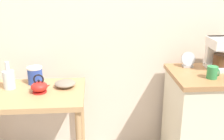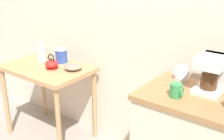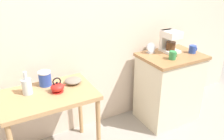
{
  "view_description": "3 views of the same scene",
  "coord_description": "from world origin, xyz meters",
  "views": [
    {
      "loc": [
        -0.19,
        -2.0,
        1.6
      ],
      "look_at": [
        -0.05,
        -0.09,
        0.95
      ],
      "focal_mm": 43.53,
      "sensor_mm": 36.0,
      "label": 1
    },
    {
      "loc": [
        1.39,
        -1.78,
        1.71
      ],
      "look_at": [
        0.1,
        -0.04,
        0.91
      ],
      "focal_mm": 46.53,
      "sensor_mm": 36.0,
      "label": 2
    },
    {
      "loc": [
        -1.06,
        -1.95,
        1.82
      ],
      "look_at": [
        -0.04,
        -0.07,
        0.87
      ],
      "focal_mm": 36.96,
      "sensor_mm": 36.0,
      "label": 3
    }
  ],
  "objects": [
    {
      "name": "ground_plane",
      "position": [
        0.0,
        0.0,
        0.0
      ],
      "size": [
        8.0,
        8.0,
        0.0
      ],
      "primitive_type": "plane",
      "color": "gray"
    },
    {
      "name": "bowl_stoneware",
      "position": [
        -0.42,
        0.04,
        0.8
      ],
      "size": [
        0.17,
        0.17,
        0.05
      ],
      "color": "gray",
      "rests_on": "wooden_table"
    },
    {
      "name": "wooden_table",
      "position": [
        -0.7,
        -0.04,
        0.66
      ],
      "size": [
        0.85,
        0.57,
        0.77
      ],
      "color": "tan",
      "rests_on": "ground_plane"
    },
    {
      "name": "teakettle",
      "position": [
        -0.61,
        -0.05,
        0.81
      ],
      "size": [
        0.15,
        0.13,
        0.15
      ],
      "color": "red",
      "rests_on": "wooden_table"
    },
    {
      "name": "glass_carafe_vase",
      "position": [
        -0.86,
        0.05,
        0.84
      ],
      "size": [
        0.09,
        0.09,
        0.22
      ],
      "color": "silver",
      "rests_on": "wooden_table"
    },
    {
      "name": "back_wall",
      "position": [
        0.1,
        0.36,
        1.4
      ],
      "size": [
        4.4,
        0.1,
        2.8
      ],
      "primitive_type": "cube",
      "color": "beige",
      "rests_on": "ground_plane"
    },
    {
      "name": "coffee_maker",
      "position": [
        0.84,
        0.09,
        1.02
      ],
      "size": [
        0.18,
        0.22,
        0.26
      ],
      "color": "white",
      "rests_on": "kitchen_counter"
    },
    {
      "name": "canister_enamel",
      "position": [
        -0.67,
        0.14,
        0.84
      ],
      "size": [
        0.12,
        0.12,
        0.14
      ],
      "color": "#2D4CAD",
      "rests_on": "wooden_table"
    },
    {
      "name": "mug_tall_green",
      "position": [
        0.7,
        -0.14,
        0.93
      ],
      "size": [
        0.09,
        0.08,
        0.09
      ],
      "color": "#338C4C",
      "rests_on": "kitchen_counter"
    },
    {
      "name": "mug_blue",
      "position": [
        1.05,
        -0.1,
        0.93
      ],
      "size": [
        0.09,
        0.09,
        0.09
      ],
      "color": "#2D4CAD",
      "rests_on": "kitchen_counter"
    },
    {
      "name": "kitchen_counter",
      "position": [
        0.79,
        -0.03,
        0.44
      ],
      "size": [
        0.73,
        0.55,
        0.88
      ],
      "color": "beige",
      "rests_on": "ground_plane"
    },
    {
      "name": "table_clock",
      "position": [
        0.6,
        0.14,
        0.94
      ],
      "size": [
        0.12,
        0.06,
        0.13
      ],
      "color": "#B2B5BA",
      "rests_on": "kitchen_counter"
    }
  ]
}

